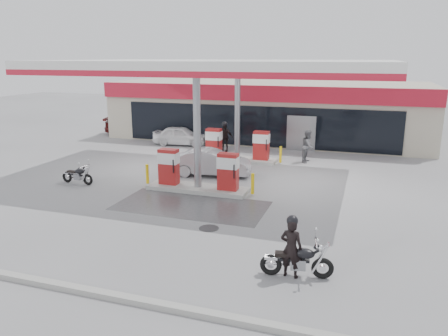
% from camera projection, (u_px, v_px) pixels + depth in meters
% --- Properties ---
extents(ground, '(90.00, 90.00, 0.00)m').
position_uv_depth(ground, '(180.00, 204.00, 17.56)').
color(ground, gray).
rests_on(ground, ground).
extents(wet_patch, '(6.00, 3.00, 0.00)m').
position_uv_depth(wet_patch, '(191.00, 206.00, 17.40)').
color(wet_patch, '#4C4C4F').
rests_on(wet_patch, ground).
extents(drain_cover, '(0.70, 0.70, 0.01)m').
position_uv_depth(drain_cover, '(209.00, 228.00, 15.11)').
color(drain_cover, '#38383A').
rests_on(drain_cover, ground).
extents(kerb, '(28.00, 0.25, 0.15)m').
position_uv_depth(kerb, '(67.00, 287.00, 11.11)').
color(kerb, gray).
rests_on(kerb, ground).
extents(store_building, '(22.00, 8.22, 4.00)m').
position_uv_depth(store_building, '(269.00, 110.00, 31.70)').
color(store_building, '#ADA491').
rests_on(store_building, ground).
extents(canopy, '(16.00, 10.02, 5.51)m').
position_uv_depth(canopy, '(220.00, 67.00, 20.84)').
color(canopy, silver).
rests_on(canopy, ground).
extents(pump_island_near, '(5.14, 1.30, 1.78)m').
position_uv_depth(pump_island_near, '(198.00, 175.00, 19.22)').
color(pump_island_near, '#9E9E99').
rests_on(pump_island_near, ground).
extents(pump_island_far, '(5.14, 1.30, 1.78)m').
position_uv_depth(pump_island_far, '(237.00, 149.00, 24.73)').
color(pump_island_far, '#9E9E99').
rests_on(pump_island_far, ground).
extents(main_motorcycle, '(1.97, 0.75, 1.01)m').
position_uv_depth(main_motorcycle, '(298.00, 261.00, 11.68)').
color(main_motorcycle, black).
rests_on(main_motorcycle, ground).
extents(biker_main, '(0.64, 0.46, 1.65)m').
position_uv_depth(biker_main, '(291.00, 248.00, 11.61)').
color(biker_main, black).
rests_on(biker_main, ground).
extents(parked_motorcycle, '(1.73, 0.66, 0.89)m').
position_uv_depth(parked_motorcycle, '(78.00, 176.00, 20.32)').
color(parked_motorcycle, black).
rests_on(parked_motorcycle, ground).
extents(sedan_white, '(3.86, 1.92, 1.27)m').
position_uv_depth(sedan_white, '(181.00, 136.00, 29.20)').
color(sedan_white, white).
rests_on(sedan_white, ground).
extents(attendant, '(0.78, 0.95, 1.81)m').
position_uv_depth(attendant, '(308.00, 146.00, 24.42)').
color(attendant, '#595A5F').
rests_on(attendant, ground).
extents(hatchback_silver, '(4.13, 1.96, 1.31)m').
position_uv_depth(hatchback_silver, '(211.00, 162.00, 21.72)').
color(hatchback_silver, '#A1A2A9').
rests_on(hatchback_silver, ground).
extents(parked_car_left, '(4.77, 2.96, 1.29)m').
position_uv_depth(parked_car_left, '(135.00, 126.00, 33.33)').
color(parked_car_left, '#4E1211').
rests_on(parked_car_left, ground).
extents(biker_walking, '(1.05, 0.48, 1.77)m').
position_uv_depth(biker_walking, '(225.00, 137.00, 27.17)').
color(biker_walking, black).
rests_on(biker_walking, ground).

